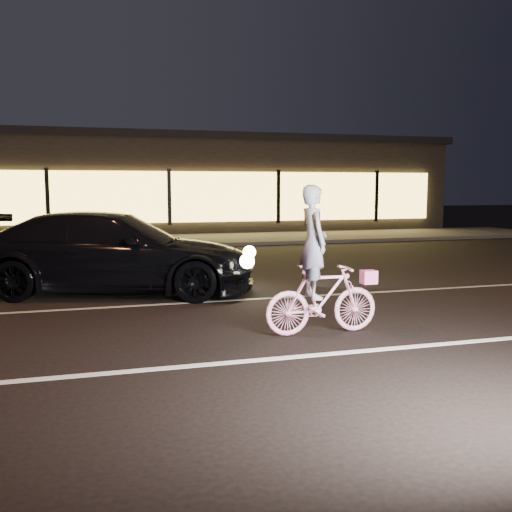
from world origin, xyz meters
name	(u,v)px	position (x,y,z in m)	size (l,w,h in m)	color
ground	(303,324)	(0.00, 0.00, 0.00)	(90.00, 90.00, 0.00)	black
lane_stripe_near	(347,352)	(0.00, -1.50, 0.00)	(60.00, 0.12, 0.01)	silver
lane_stripe_far	(264,298)	(0.00, 2.00, 0.00)	(60.00, 0.10, 0.01)	gray
sidewalk	(177,240)	(0.00, 13.00, 0.06)	(30.00, 4.00, 0.12)	#383533
storefront	(157,184)	(0.00, 18.97, 2.15)	(25.40, 8.42, 4.20)	black
cyclist	(320,282)	(0.02, -0.58, 0.72)	(1.62, 0.56, 2.04)	#FF3E86
sedan	(114,253)	(-2.56, 3.33, 0.77)	(5.70, 3.61, 1.54)	black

